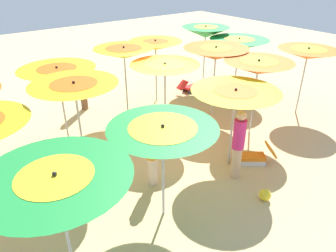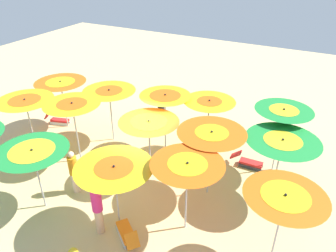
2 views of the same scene
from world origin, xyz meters
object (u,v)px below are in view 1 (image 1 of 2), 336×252
(beach_umbrella_11, at_px, (258,67))
(lounger_0, at_px, (156,134))
(beach_umbrella_1, at_px, (156,45))
(beach_umbrella_10, at_px, (308,54))
(beach_umbrella_13, at_px, (163,134))
(beach_umbrella_14, at_px, (57,188))
(beach_umbrella_6, at_px, (216,54))
(lounger_2, at_px, (191,87))
(beach_umbrella_7, at_px, (165,69))
(beach_umbrella_3, at_px, (58,75))
(beach_umbrella_12, at_px, (235,98))
(beach_umbrella_5, at_px, (239,44))
(lounger_1, at_px, (252,156))
(beach_umbrella_0, at_px, (206,32))
(beach_umbrella_2, at_px, (124,53))
(beachgoer_1, at_px, (238,144))
(beachgoer_0, at_px, (152,154))
(beach_ball, at_px, (265,195))
(beachgoer_2, at_px, (82,85))
(beach_umbrella_8, at_px, (75,91))

(beach_umbrella_11, bearing_deg, lounger_0, 152.53)
(beach_umbrella_1, bearing_deg, beach_umbrella_10, -49.22)
(beach_umbrella_13, height_order, beach_umbrella_14, beach_umbrella_14)
(beach_umbrella_6, height_order, lounger_2, beach_umbrella_6)
(lounger_2, bearing_deg, beach_umbrella_14, -144.40)
(beach_umbrella_13, bearing_deg, beach_umbrella_10, 10.17)
(beach_umbrella_1, distance_m, beach_umbrella_7, 2.59)
(beach_umbrella_3, distance_m, lounger_0, 3.27)
(beach_umbrella_12, xyz_separation_m, lounger_2, (2.67, 4.62, -1.74))
(beach_umbrella_13, relative_size, beach_umbrella_14, 0.93)
(beach_umbrella_6, distance_m, beach_umbrella_10, 3.07)
(beach_umbrella_5, distance_m, lounger_1, 5.26)
(beach_umbrella_0, bearing_deg, beach_umbrella_2, -171.31)
(beach_umbrella_6, height_order, lounger_1, beach_umbrella_6)
(lounger_1, relative_size, lounger_2, 0.93)
(beach_umbrella_6, relative_size, lounger_0, 1.98)
(beach_umbrella_12, relative_size, lounger_1, 1.92)
(beach_umbrella_11, bearing_deg, beachgoer_1, -148.58)
(beach_umbrella_14, bearing_deg, beach_umbrella_11, 15.04)
(beach_umbrella_10, distance_m, beachgoer_0, 6.60)
(beach_umbrella_0, bearing_deg, beach_umbrella_11, -112.90)
(beach_umbrella_0, distance_m, beachgoer_1, 6.73)
(beach_umbrella_5, relative_size, beach_umbrella_7, 1.00)
(beach_umbrella_3, bearing_deg, beach_umbrella_1, 12.29)
(lounger_2, bearing_deg, beachgoer_1, -121.53)
(beach_umbrella_7, height_order, beach_umbrella_12, beach_umbrella_7)
(beachgoer_1, bearing_deg, beach_ball, -6.52)
(beach_umbrella_5, bearing_deg, lounger_1, -131.96)
(beach_umbrella_0, xyz_separation_m, beach_umbrella_14, (-8.30, -5.83, -0.19))
(beach_umbrella_0, bearing_deg, lounger_1, -119.92)
(beach_umbrella_1, height_order, beach_umbrella_2, beach_umbrella_2)
(beach_umbrella_2, bearing_deg, beach_umbrella_5, -11.53)
(beach_umbrella_3, distance_m, beach_umbrella_11, 5.71)
(beachgoer_2, bearing_deg, beach_umbrella_12, -4.83)
(beach_umbrella_0, xyz_separation_m, beach_umbrella_3, (-6.53, -1.01, -0.22))
(beach_umbrella_3, height_order, beach_umbrella_8, beach_umbrella_8)
(beach_umbrella_2, relative_size, lounger_1, 2.17)
(beach_umbrella_1, distance_m, beach_umbrella_6, 2.34)
(beach_umbrella_10, height_order, beachgoer_1, beach_umbrella_10)
(beachgoer_2, bearing_deg, beach_umbrella_2, 13.14)
(beach_umbrella_5, distance_m, beach_umbrella_14, 9.59)
(beach_umbrella_12, relative_size, beach_umbrella_13, 0.99)
(beachgoer_0, bearing_deg, beach_umbrella_10, 14.27)
(beach_umbrella_12, bearing_deg, beach_umbrella_10, 9.84)
(beach_umbrella_7, bearing_deg, lounger_0, -156.12)
(beach_umbrella_0, distance_m, lounger_0, 5.56)
(beach_umbrella_5, height_order, beach_umbrella_8, beach_umbrella_8)
(beach_umbrella_12, bearing_deg, beach_umbrella_5, 40.74)
(beach_umbrella_1, distance_m, beach_umbrella_12, 4.79)
(beach_umbrella_1, height_order, lounger_1, beach_umbrella_1)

